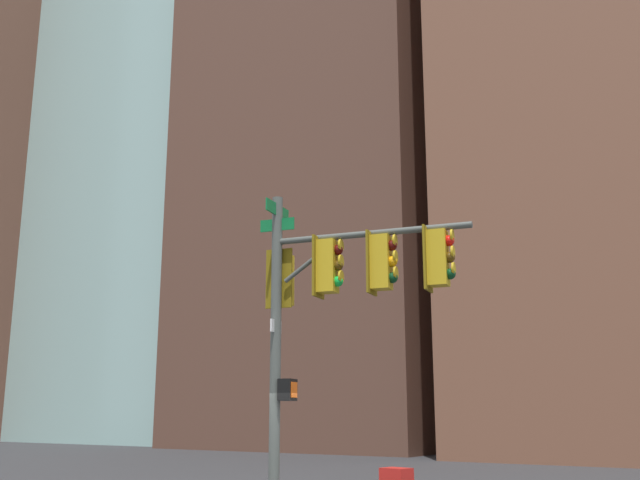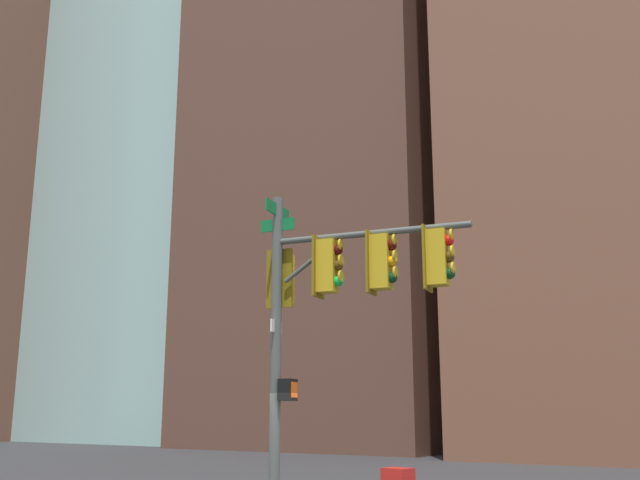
# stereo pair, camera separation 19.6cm
# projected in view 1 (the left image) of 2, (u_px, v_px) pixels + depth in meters

# --- Properties ---
(signal_pole_assembly) EXTENTS (1.38, 4.08, 6.28)m
(signal_pole_assembly) POSITION_uv_depth(u_px,v_px,m) (333.00, 292.00, 13.87)
(signal_pole_assembly) COLOR #4C514C
(signal_pole_assembly) RESTS_ON ground_plane
(building_brick_nearside) EXTENTS (26.49, 17.57, 42.12)m
(building_brick_nearside) POSITION_uv_depth(u_px,v_px,m) (376.00, 159.00, 56.66)
(building_brick_nearside) COLOR brown
(building_brick_nearside) RESTS_ON ground_plane
(building_glass_tower) EXTENTS (31.86, 23.61, 58.08)m
(building_glass_tower) POSITION_uv_depth(u_px,v_px,m) (227.00, 127.00, 71.80)
(building_glass_tower) COLOR #9EC6C1
(building_glass_tower) RESTS_ON ground_plane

